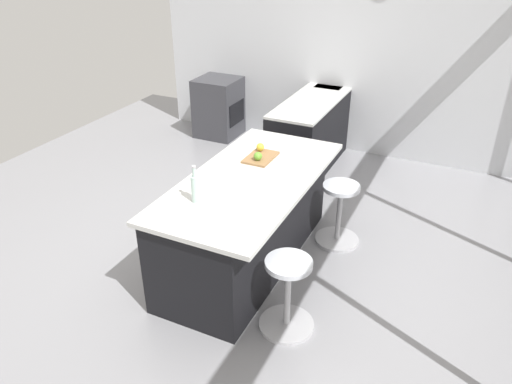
{
  "coord_description": "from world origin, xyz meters",
  "views": [
    {
      "loc": [
        3.52,
        1.87,
        2.81
      ],
      "look_at": [
        0.11,
        0.24,
        0.75
      ],
      "focal_mm": 34.45,
      "sensor_mm": 36.0,
      "label": 1
    }
  ],
  "objects_px": {
    "apple_yellow": "(260,147)",
    "water_bottle": "(195,188)",
    "cutting_board": "(261,157)",
    "stool_by_window": "(339,215)",
    "kitchen_island": "(246,219)",
    "oven_range": "(219,107)",
    "stool_middle": "(287,297)",
    "apple_green": "(258,156)"
  },
  "relations": [
    {
      "from": "apple_yellow",
      "to": "water_bottle",
      "type": "relative_size",
      "value": 0.24
    },
    {
      "from": "kitchen_island",
      "to": "cutting_board",
      "type": "distance_m",
      "value": 0.6
    },
    {
      "from": "kitchen_island",
      "to": "apple_yellow",
      "type": "relative_size",
      "value": 27.67
    },
    {
      "from": "kitchen_island",
      "to": "stool_by_window",
      "type": "xyz_separation_m",
      "value": [
        -0.67,
        0.68,
        -0.15
      ]
    },
    {
      "from": "stool_by_window",
      "to": "water_bottle",
      "type": "distance_m",
      "value": 1.65
    },
    {
      "from": "kitchen_island",
      "to": "stool_by_window",
      "type": "bearing_deg",
      "value": 134.27
    },
    {
      "from": "kitchen_island",
      "to": "cutting_board",
      "type": "height_order",
      "value": "cutting_board"
    },
    {
      "from": "oven_range",
      "to": "water_bottle",
      "type": "xyz_separation_m",
      "value": [
        3.24,
        1.63,
        0.57
      ]
    },
    {
      "from": "kitchen_island",
      "to": "apple_green",
      "type": "bearing_deg",
      "value": -173.92
    },
    {
      "from": "apple_yellow",
      "to": "water_bottle",
      "type": "bearing_deg",
      "value": -3.01
    },
    {
      "from": "stool_by_window",
      "to": "stool_middle",
      "type": "distance_m",
      "value": 1.33
    },
    {
      "from": "apple_green",
      "to": "water_bottle",
      "type": "bearing_deg",
      "value": -8.27
    },
    {
      "from": "apple_green",
      "to": "oven_range",
      "type": "bearing_deg",
      "value": -143.29
    },
    {
      "from": "oven_range",
      "to": "cutting_board",
      "type": "distance_m",
      "value": 2.91
    },
    {
      "from": "oven_range",
      "to": "stool_middle",
      "type": "height_order",
      "value": "oven_range"
    },
    {
      "from": "apple_yellow",
      "to": "cutting_board",
      "type": "bearing_deg",
      "value": 26.42
    },
    {
      "from": "kitchen_island",
      "to": "apple_yellow",
      "type": "xyz_separation_m",
      "value": [
        -0.52,
        -0.1,
        0.49
      ]
    },
    {
      "from": "stool_by_window",
      "to": "cutting_board",
      "type": "distance_m",
      "value": 0.98
    },
    {
      "from": "kitchen_island",
      "to": "apple_green",
      "type": "xyz_separation_m",
      "value": [
        -0.31,
        -0.03,
        0.5
      ]
    },
    {
      "from": "cutting_board",
      "to": "apple_yellow",
      "type": "xyz_separation_m",
      "value": [
        -0.12,
        -0.06,
        0.05
      ]
    },
    {
      "from": "cutting_board",
      "to": "apple_green",
      "type": "bearing_deg",
      "value": 8.01
    },
    {
      "from": "kitchen_island",
      "to": "apple_yellow",
      "type": "bearing_deg",
      "value": -168.61
    },
    {
      "from": "oven_range",
      "to": "stool_middle",
      "type": "distance_m",
      "value": 4.16
    },
    {
      "from": "water_bottle",
      "to": "cutting_board",
      "type": "bearing_deg",
      "value": 173.16
    },
    {
      "from": "stool_middle",
      "to": "water_bottle",
      "type": "xyz_separation_m",
      "value": [
        -0.1,
        -0.85,
        0.71
      ]
    },
    {
      "from": "kitchen_island",
      "to": "stool_middle",
      "type": "height_order",
      "value": "kitchen_island"
    },
    {
      "from": "apple_green",
      "to": "apple_yellow",
      "type": "distance_m",
      "value": 0.22
    },
    {
      "from": "kitchen_island",
      "to": "oven_range",
      "type": "bearing_deg",
      "value": -146.14
    },
    {
      "from": "oven_range",
      "to": "apple_yellow",
      "type": "height_order",
      "value": "apple_yellow"
    },
    {
      "from": "kitchen_island",
      "to": "apple_green",
      "type": "height_order",
      "value": "apple_green"
    },
    {
      "from": "water_bottle",
      "to": "stool_by_window",
      "type": "bearing_deg",
      "value": 145.56
    },
    {
      "from": "oven_range",
      "to": "kitchen_island",
      "type": "relative_size",
      "value": 0.41
    },
    {
      "from": "stool_middle",
      "to": "water_bottle",
      "type": "relative_size",
      "value": 2.02
    },
    {
      "from": "stool_middle",
      "to": "water_bottle",
      "type": "bearing_deg",
      "value": -96.85
    },
    {
      "from": "stool_by_window",
      "to": "apple_green",
      "type": "height_order",
      "value": "apple_green"
    },
    {
      "from": "kitchen_island",
      "to": "water_bottle",
      "type": "height_order",
      "value": "water_bottle"
    },
    {
      "from": "oven_range",
      "to": "apple_yellow",
      "type": "relative_size",
      "value": 11.31
    },
    {
      "from": "apple_yellow",
      "to": "kitchen_island",
      "type": "bearing_deg",
      "value": 11.39
    },
    {
      "from": "apple_green",
      "to": "water_bottle",
      "type": "height_order",
      "value": "water_bottle"
    },
    {
      "from": "cutting_board",
      "to": "water_bottle",
      "type": "distance_m",
      "value": 0.98
    },
    {
      "from": "cutting_board",
      "to": "oven_range",
      "type": "bearing_deg",
      "value": -142.46
    },
    {
      "from": "kitchen_island",
      "to": "stool_middle",
      "type": "distance_m",
      "value": 0.97
    }
  ]
}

